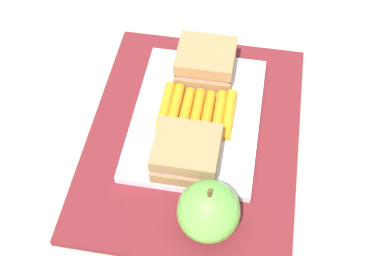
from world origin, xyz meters
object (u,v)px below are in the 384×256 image
object	(u,v)px
apple	(209,211)
carrot_sticks_bundle	(197,112)
food_tray	(197,117)
sandwich_half_right	(187,153)
sandwich_half_left	(206,62)

from	to	relation	value
apple	carrot_sticks_bundle	bearing A→B (deg)	-165.90
food_tray	sandwich_half_right	bearing A→B (deg)	0.00
sandwich_half_left	apple	size ratio (longest dim) A/B	0.95
food_tray	sandwich_half_right	size ratio (longest dim) A/B	2.88
sandwich_half_left	sandwich_half_right	size ratio (longest dim) A/B	1.00
carrot_sticks_bundle	apple	xyz separation A→B (m)	(0.15, 0.04, 0.02)
food_tray	sandwich_half_left	distance (m)	0.08
sandwich_half_left	apple	xyz separation A→B (m)	(0.23, 0.04, 0.00)
apple	food_tray	bearing A→B (deg)	-165.88
food_tray	apple	distance (m)	0.16
apple	sandwich_half_left	bearing A→B (deg)	-170.53
sandwich_half_right	apple	bearing A→B (deg)	27.13
food_tray	sandwich_half_left	xyz separation A→B (m)	(-0.08, 0.00, 0.03)
sandwich_half_left	apple	world-z (taller)	apple
sandwich_half_left	sandwich_half_right	xyz separation A→B (m)	(0.16, 0.00, 0.00)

